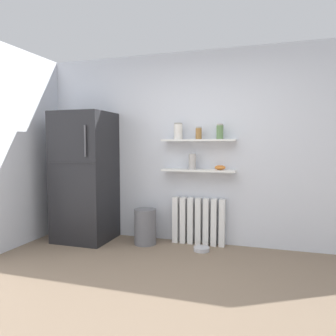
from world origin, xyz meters
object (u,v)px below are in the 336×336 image
Objects in this scene: refrigerator at (85,177)px; storage_jar_2 at (220,132)px; shelf_bowl at (220,168)px; trash_bin at (145,227)px; storage_jar_1 at (199,133)px; storage_jar_0 at (178,131)px; pet_food_bowl at (202,249)px; vase at (192,161)px; radiator at (198,221)px.

storage_jar_2 is (1.85, 0.23, 0.62)m from refrigerator.
trash_bin is at bearing -169.17° from shelf_bowl.
storage_jar_1 is 1.45m from trash_bin.
storage_jar_1 is at bearing 0.00° from storage_jar_0.
storage_jar_2 is 0.96× the size of pet_food_bowl.
shelf_bowl is 0.69× the size of pet_food_bowl.
vase is at bearing 180.00° from shelf_bowl.
storage_jar_1 is 0.28m from storage_jar_2.
storage_jar_0 is (-0.28, -0.03, 1.21)m from radiator.
radiator is at bearing 17.46° from trash_bin.
shelf_bowl reaches higher than pet_food_bowl.
storage_jar_2 is (0.28, -0.03, 1.20)m from radiator.
trash_bin is (-0.97, -0.19, -0.81)m from shelf_bowl.
storage_jar_0 is 0.74m from shelf_bowl.
storage_jar_0 is 1.13× the size of storage_jar_2.
radiator is 0.41m from pet_food_bowl.
storage_jar_1 is at bearing -180.00° from shelf_bowl.
storage_jar_2 is 1.39× the size of shelf_bowl.
storage_jar_2 is at bearing 10.91° from trash_bin.
pet_food_bowl is at bearing -4.01° from trash_bin.
storage_jar_0 is at bearing 180.00° from storage_jar_1.
radiator reaches higher than trash_bin.
refrigerator is 1.46m from storage_jar_0.
refrigerator is 1.70m from radiator.
storage_jar_0 is at bearing -180.00° from vase.
refrigerator reaches higher than shelf_bowl.
refrigerator is at bearing -170.45° from radiator.
storage_jar_1 is at bearing 112.42° from pet_food_bowl.
storage_jar_0 reaches higher than vase.
storage_jar_0 is (1.29, 0.23, 0.63)m from refrigerator.
vase is (1.49, 0.23, 0.23)m from refrigerator.
storage_jar_0 is 0.56m from storage_jar_2.
storage_jar_2 reaches higher than radiator.
storage_jar_2 is 0.53m from vase.
radiator is 0.81m from vase.
shelf_bowl reaches higher than radiator.
vase reaches higher than pet_food_bowl.
shelf_bowl is (0.57, 0.00, -0.48)m from storage_jar_0.
storage_jar_0 is 1.36m from trash_bin.
storage_jar_0 is 1.08× the size of pet_food_bowl.
shelf_bowl is at bearing -0.00° from storage_jar_2.
storage_jar_0 is 0.46× the size of trash_bin.
storage_jar_1 is at bearing -180.00° from storage_jar_2.
refrigerator reaches higher than storage_jar_2.
refrigerator reaches higher than pet_food_bowl.
storage_jar_0 is 0.28m from storage_jar_1.
storage_jar_0 is 1.34× the size of storage_jar_1.
vase is 1.49× the size of shelf_bowl.
storage_jar_2 is 1.52m from pet_food_bowl.
storage_jar_1 is at bearing 8.48° from refrigerator.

